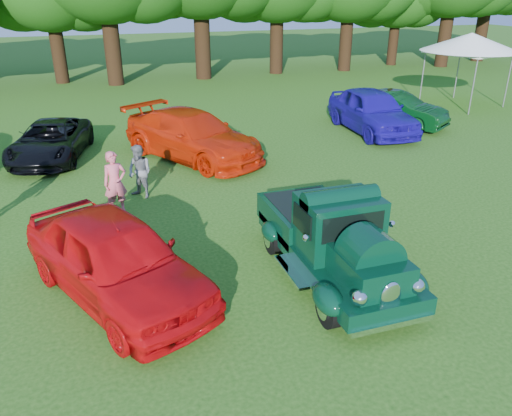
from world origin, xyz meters
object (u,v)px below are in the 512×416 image
object	(u,v)px
back_car_black	(51,141)
spectator_grey	(140,172)
hero_pickup	(332,240)
red_convertible	(116,258)
canopy_tent	(471,43)
back_car_green	(395,109)
spectator_pink	(115,183)
back_car_blue	(372,111)
back_car_orange	(192,136)

from	to	relation	value
back_car_black	spectator_grey	bearing A→B (deg)	-48.39
hero_pickup	red_convertible	xyz separation A→B (m)	(-4.11, 0.58, 0.02)
red_convertible	canopy_tent	distance (m)	21.04
back_car_green	spectator_pink	size ratio (longest dim) A/B	2.59
red_convertible	spectator_pink	xyz separation A→B (m)	(0.28, 3.91, 0.03)
back_car_blue	back_car_orange	bearing A→B (deg)	-168.49
back_car_black	canopy_tent	distance (m)	19.12
back_car_black	hero_pickup	bearing A→B (deg)	-47.63
red_convertible	spectator_grey	world-z (taller)	red_convertible
back_car_orange	back_car_green	world-z (taller)	back_car_orange
back_car_blue	back_car_green	size ratio (longest dim) A/B	1.19
red_convertible	back_car_orange	xyz separation A→B (m)	(3.08, 7.71, -0.00)
hero_pickup	back_car_orange	distance (m)	8.36
back_car_green	spectator_pink	xyz separation A→B (m)	(-11.71, -5.40, 0.12)
back_car_blue	back_car_green	distance (m)	1.53
red_convertible	spectator_pink	size ratio (longest dim) A/B	2.84
back_car_green	red_convertible	bearing A→B (deg)	-175.25
back_car_green	back_car_black	bearing A→B (deg)	147.31
back_car_orange	red_convertible	bearing A→B (deg)	-141.28
spectator_grey	canopy_tent	size ratio (longest dim) A/B	0.26
red_convertible	back_car_orange	bearing A→B (deg)	43.40
back_car_green	spectator_pink	distance (m)	12.90
hero_pickup	spectator_pink	bearing A→B (deg)	130.40
back_car_black	back_car_green	size ratio (longest dim) A/B	1.05
hero_pickup	canopy_tent	size ratio (longest dim) A/B	0.81
back_car_orange	canopy_tent	distance (m)	14.98
back_car_black	back_car_orange	distance (m)	4.78
back_car_blue	spectator_pink	xyz separation A→B (m)	(-10.29, -4.88, -0.04)
back_car_green	spectator_grey	distance (m)	11.90
red_convertible	spectator_pink	bearing A→B (deg)	60.99
red_convertible	back_car_orange	distance (m)	8.30
back_car_orange	back_car_blue	bearing A→B (deg)	-21.40
hero_pickup	red_convertible	size ratio (longest dim) A/B	0.97
spectator_pink	canopy_tent	size ratio (longest dim) A/B	0.29
canopy_tent	red_convertible	bearing A→B (deg)	-146.07
spectator_grey	spectator_pink	bearing A→B (deg)	-79.27
hero_pickup	back_car_black	size ratio (longest dim) A/B	1.01
back_car_orange	back_car_green	size ratio (longest dim) A/B	1.29
back_car_black	spectator_pink	size ratio (longest dim) A/B	2.73
hero_pickup	canopy_tent	bearing A→B (deg)	42.77
hero_pickup	back_car_blue	distance (m)	11.38
back_car_blue	canopy_tent	bearing A→B (deg)	26.45
red_convertible	back_car_green	world-z (taller)	red_convertible
hero_pickup	back_car_blue	bearing A→B (deg)	55.39
back_car_black	spectator_grey	distance (m)	5.08
back_car_orange	spectator_grey	distance (m)	3.61
back_car_orange	hero_pickup	bearing A→B (deg)	-112.46
back_car_green	spectator_grey	xyz separation A→B (m)	(-11.01, -4.54, 0.04)
hero_pickup	spectator_grey	size ratio (longest dim) A/B	3.06
red_convertible	back_car_green	distance (m)	15.18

